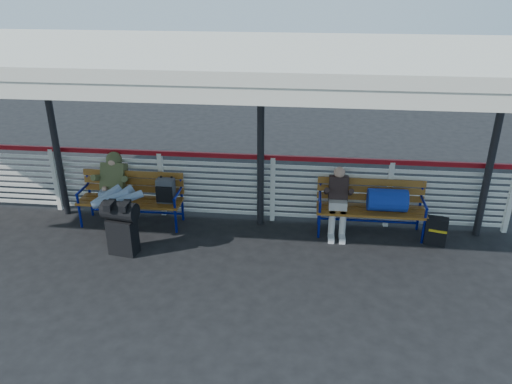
# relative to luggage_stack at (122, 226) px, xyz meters

# --- Properties ---
(ground) EXTENTS (60.00, 60.00, 0.00)m
(ground) POSITION_rel_luggage_stack_xyz_m (0.25, -0.50, -0.49)
(ground) COLOR black
(ground) RESTS_ON ground
(fence) EXTENTS (12.08, 0.08, 1.24)m
(fence) POSITION_rel_luggage_stack_xyz_m (0.25, 1.40, 0.17)
(fence) COLOR silver
(fence) RESTS_ON ground
(canopy) EXTENTS (12.60, 3.60, 3.16)m
(canopy) POSITION_rel_luggage_stack_xyz_m (0.25, 0.36, 2.55)
(canopy) COLOR silver
(canopy) RESTS_ON ground
(luggage_stack) EXTENTS (0.58, 0.38, 0.89)m
(luggage_stack) POSITION_rel_luggage_stack_xyz_m (0.00, 0.00, 0.00)
(luggage_stack) COLOR black
(luggage_stack) RESTS_ON ground
(bench_left) EXTENTS (1.80, 0.56, 0.92)m
(bench_left) POSITION_rel_luggage_stack_xyz_m (-0.03, 1.04, 0.10)
(bench_left) COLOR #9A5B1D
(bench_left) RESTS_ON ground
(bench_right) EXTENTS (1.80, 0.56, 0.92)m
(bench_right) POSITION_rel_luggage_stack_xyz_m (4.07, 1.09, 0.12)
(bench_right) COLOR #9A5B1D
(bench_right) RESTS_ON ground
(traveler_man) EXTENTS (0.94, 1.64, 0.77)m
(traveler_man) POSITION_rel_luggage_stack_xyz_m (-0.35, 0.69, 0.24)
(traveler_man) COLOR #87A1B6
(traveler_man) RESTS_ON ground
(companion_person) EXTENTS (0.32, 0.66, 1.15)m
(companion_person) POSITION_rel_luggage_stack_xyz_m (3.37, 1.06, 0.11)
(companion_person) COLOR beige
(companion_person) RESTS_ON ground
(suitcase_side) EXTENTS (0.37, 0.28, 0.47)m
(suitcase_side) POSITION_rel_luggage_stack_xyz_m (4.97, 0.85, -0.25)
(suitcase_side) COLOR black
(suitcase_side) RESTS_ON ground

